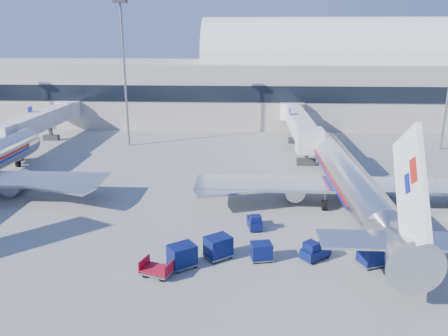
# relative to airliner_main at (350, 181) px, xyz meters

# --- Properties ---
(ground) EXTENTS (260.00, 260.00, 0.00)m
(ground) POSITION_rel_airliner_main_xyz_m (-10.00, -4.51, -2.93)
(ground) COLOR gray
(ground) RESTS_ON ground
(terminal) EXTENTS (170.00, 28.15, 21.00)m
(terminal) POSITION_rel_airliner_main_xyz_m (-23.60, 51.46, 4.60)
(terminal) COLOR #B2AA9E
(terminal) RESTS_ON ground
(airliner_main) EXTENTS (32.00, 37.26, 12.07)m
(airliner_main) POSITION_rel_airliner_main_xyz_m (0.00, 0.00, 0.00)
(airliner_main) COLOR silver
(airliner_main) RESTS_ON ground
(jetbridge_near) EXTENTS (4.40, 27.50, 6.25)m
(jetbridge_near) POSITION_rel_airliner_main_xyz_m (-2.40, 26.30, 1.00)
(jetbridge_near) COLOR silver
(jetbridge_near) RESTS_ON ground
(jetbridge_mid) EXTENTS (4.40, 27.50, 6.25)m
(jetbridge_mid) POSITION_rel_airliner_main_xyz_m (-44.40, 26.30, 1.00)
(jetbridge_mid) COLOR silver
(jetbridge_mid) RESTS_ON ground
(mast_west) EXTENTS (2.00, 1.20, 22.60)m
(mast_west) POSITION_rel_airliner_main_xyz_m (-30.00, 25.49, 11.87)
(mast_west) COLOR slate
(mast_west) RESTS_ON ground
(barrier_near) EXTENTS (3.00, 0.55, 0.90)m
(barrier_near) POSITION_rel_airliner_main_xyz_m (8.00, -2.51, -2.48)
(barrier_near) COLOR #9E9E96
(barrier_near) RESTS_ON ground
(tug_lead) EXTENTS (2.67, 2.51, 1.60)m
(tug_lead) POSITION_rel_airliner_main_xyz_m (-5.12, -11.49, -2.20)
(tug_lead) COLOR #091045
(tug_lead) RESTS_ON ground
(tug_right) EXTENTS (2.49, 1.75, 1.47)m
(tug_right) POSITION_rel_airliner_main_xyz_m (1.14, -7.79, -2.25)
(tug_right) COLOR #091045
(tug_right) RESTS_ON ground
(tug_left) EXTENTS (1.50, 2.42, 1.47)m
(tug_left) POSITION_rel_airliner_main_xyz_m (-9.85, -5.95, -2.26)
(tug_left) COLOR #091045
(tug_left) RESTS_ON ground
(cart_train_a) EXTENTS (1.93, 1.62, 1.50)m
(cart_train_a) POSITION_rel_airliner_main_xyz_m (-9.39, -11.93, -2.12)
(cart_train_a) COLOR #091045
(cart_train_a) RESTS_ON ground
(cart_train_b) EXTENTS (2.62, 2.52, 1.83)m
(cart_train_b) POSITION_rel_airliner_main_xyz_m (-12.86, -11.65, -1.95)
(cart_train_b) COLOR #091045
(cart_train_b) RESTS_ON ground
(cart_train_c) EXTENTS (2.63, 2.52, 1.85)m
(cart_train_c) POSITION_rel_airliner_main_xyz_m (-15.54, -13.31, -1.94)
(cart_train_c) COLOR #091045
(cart_train_c) RESTS_ON ground
(cart_solo_near) EXTENTS (2.50, 2.23, 1.82)m
(cart_solo_near) POSITION_rel_airliner_main_xyz_m (-0.77, -12.21, -1.96)
(cart_solo_near) COLOR #091045
(cart_solo_near) RESTS_ON ground
(cart_open_red) EXTENTS (2.66, 2.25, 0.61)m
(cart_open_red) POSITION_rel_airliner_main_xyz_m (-17.23, -14.70, -2.49)
(cart_open_red) COLOR slate
(cart_open_red) RESTS_ON ground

